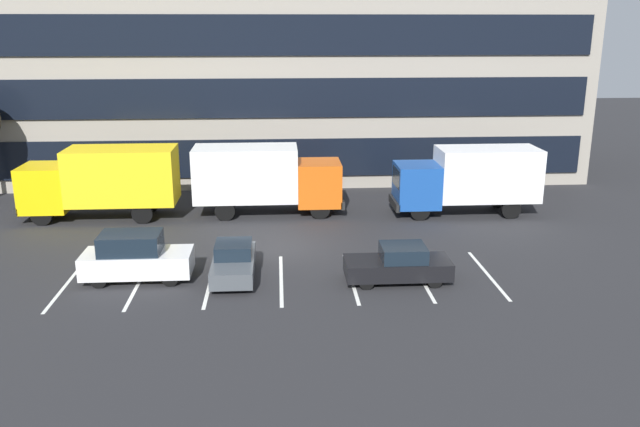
# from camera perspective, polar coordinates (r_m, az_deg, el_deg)

# --- Properties ---
(ground_plane) EXTENTS (120.00, 120.00, 0.00)m
(ground_plane) POSITION_cam_1_polar(r_m,az_deg,el_deg) (29.90, -3.45, -3.01)
(ground_plane) COLOR #262628
(office_building) EXTENTS (39.00, 14.04, 14.40)m
(office_building) POSITION_cam_1_polar(r_m,az_deg,el_deg) (46.27, -3.77, 12.90)
(office_building) COLOR gray
(office_building) RESTS_ON ground_plane
(lot_markings) EXTENTS (16.94, 5.40, 0.01)m
(lot_markings) POSITION_cam_1_polar(r_m,az_deg,el_deg) (26.30, -3.39, -5.75)
(lot_markings) COLOR silver
(lot_markings) RESTS_ON ground_plane
(box_truck_yellow_all) EXTENTS (7.98, 2.64, 3.70)m
(box_truck_yellow_all) POSITION_cam_1_polar(r_m,az_deg,el_deg) (35.70, -18.35, 2.84)
(box_truck_yellow_all) COLOR yellow
(box_truck_yellow_all) RESTS_ON ground_plane
(box_truck_orange) EXTENTS (7.85, 2.60, 3.64)m
(box_truck_orange) POSITION_cam_1_polar(r_m,az_deg,el_deg) (34.79, -4.82, 3.22)
(box_truck_orange) COLOR #D85914
(box_truck_orange) RESTS_ON ground_plane
(box_truck_blue) EXTENTS (7.65, 2.53, 3.55)m
(box_truck_blue) POSITION_cam_1_polar(r_m,az_deg,el_deg) (35.62, 12.81, 3.09)
(box_truck_blue) COLOR #194799
(box_truck_blue) RESTS_ON ground_plane
(sedan_charcoal) EXTENTS (1.64, 3.91, 1.40)m
(sedan_charcoal) POSITION_cam_1_polar(r_m,az_deg,el_deg) (26.52, -7.51, -4.15)
(sedan_charcoal) COLOR #474C51
(sedan_charcoal) RESTS_ON ground_plane
(suv_white) EXTENTS (4.26, 1.81, 1.93)m
(suv_white) POSITION_cam_1_polar(r_m,az_deg,el_deg) (26.96, -15.73, -3.68)
(suv_white) COLOR white
(suv_white) RESTS_ON ground_plane
(sedan_black) EXTENTS (4.14, 1.73, 1.48)m
(sedan_black) POSITION_cam_1_polar(r_m,az_deg,el_deg) (26.05, 6.86, -4.42)
(sedan_black) COLOR black
(sedan_black) RESTS_ON ground_plane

